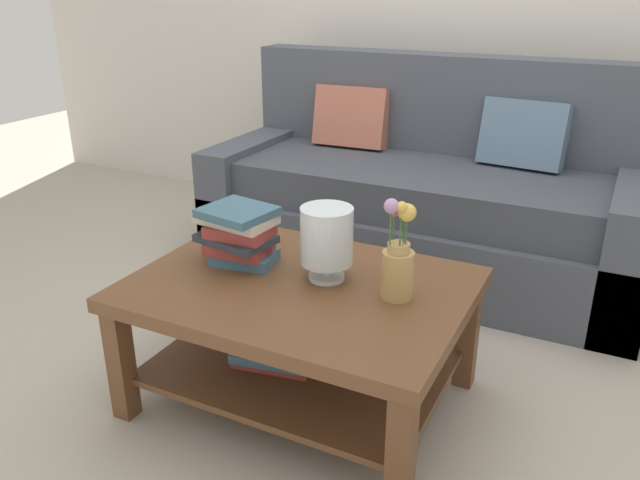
# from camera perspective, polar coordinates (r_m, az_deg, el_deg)

# --- Properties ---
(ground_plane) EXTENTS (10.00, 10.00, 0.00)m
(ground_plane) POSITION_cam_1_polar(r_m,az_deg,el_deg) (2.70, 1.99, -9.33)
(ground_plane) COLOR #ADA393
(couch) EXTENTS (2.15, 0.90, 1.06)m
(couch) POSITION_cam_1_polar(r_m,az_deg,el_deg) (3.33, 9.37, 3.63)
(couch) COLOR #474C56
(couch) RESTS_ON ground
(coffee_table) EXTENTS (1.12, 0.82, 0.47)m
(coffee_table) POSITION_cam_1_polar(r_m,az_deg,el_deg) (2.21, -1.90, -6.93)
(coffee_table) COLOR brown
(coffee_table) RESTS_ON ground
(book_stack_main) EXTENTS (0.29, 0.24, 0.21)m
(book_stack_main) POSITION_cam_1_polar(r_m,az_deg,el_deg) (2.27, -7.28, 0.56)
(book_stack_main) COLOR #3D6075
(book_stack_main) RESTS_ON coffee_table
(glass_hurricane_vase) EXTENTS (0.18, 0.18, 0.26)m
(glass_hurricane_vase) POSITION_cam_1_polar(r_m,az_deg,el_deg) (2.12, 0.59, 0.20)
(glass_hurricane_vase) COLOR silver
(glass_hurricane_vase) RESTS_ON coffee_table
(flower_pitcher) EXTENTS (0.10, 0.10, 0.34)m
(flower_pitcher) POSITION_cam_1_polar(r_m,az_deg,el_deg) (2.01, 7.03, -1.80)
(flower_pitcher) COLOR tan
(flower_pitcher) RESTS_ON coffee_table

